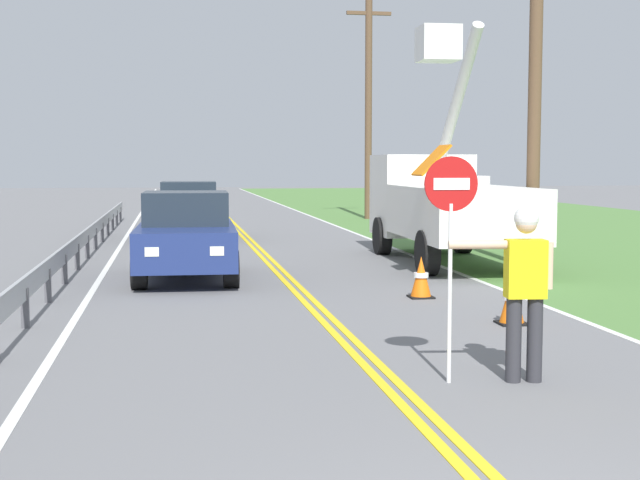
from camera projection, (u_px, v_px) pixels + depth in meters
name	position (u px, v px, depth m)	size (l,w,h in m)	color
centerline_yellow_left	(252.00, 247.00, 24.03)	(0.11, 110.00, 0.01)	yellow
centerline_yellow_right	(259.00, 247.00, 24.06)	(0.11, 110.00, 0.01)	yellow
edge_line_right	(386.00, 245.00, 24.63)	(0.12, 110.00, 0.01)	silver
edge_line_left	(118.00, 249.00, 23.47)	(0.12, 110.00, 0.01)	silver
flagger_worker	(524.00, 282.00, 9.21)	(1.08, 0.29, 1.83)	#2D2D33
stop_sign_paddle	(451.00, 218.00, 9.12)	(0.56, 0.04, 2.33)	silver
utility_bucket_truck	(442.00, 200.00, 20.57)	(2.78, 6.85, 5.41)	white
oncoming_sedan_nearest	(186.00, 237.00, 17.42)	(2.01, 4.15, 1.70)	navy
oncoming_sedan_second	(189.00, 211.00, 26.91)	(2.02, 4.16, 1.70)	#4C5156
utility_pole_near	(535.00, 74.00, 18.90)	(1.80, 0.28, 7.91)	brown
utility_pole_mid	(368.00, 105.00, 35.91)	(1.80, 0.28, 8.79)	brown
traffic_cone_lead	(512.00, 301.00, 12.58)	(0.40, 0.40, 0.70)	orange
traffic_cone_mid	(421.00, 278.00, 15.05)	(0.40, 0.40, 0.70)	orange
guardrail_left_shoulder	(82.00, 241.00, 20.15)	(0.10, 32.00, 0.71)	#9EA0A3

